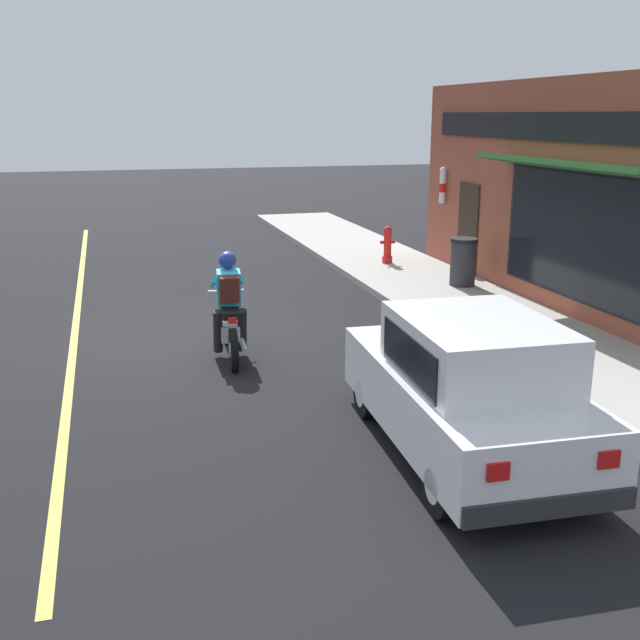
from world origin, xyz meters
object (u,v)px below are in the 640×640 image
Objects in this scene: trash_bin at (463,262)px; fire_hydrant at (388,245)px; car_hatchback at (467,388)px; motorcycle_with_rider at (229,313)px.

trash_bin is 2.75m from fire_hydrant.
fire_hydrant is at bearing 73.76° from car_hatchback.
motorcycle_with_rider is 6.08m from trash_bin.
motorcycle_with_rider is 2.06× the size of trash_bin.
fire_hydrant is (2.83, 9.71, -0.19)m from car_hatchback.
motorcycle_with_rider is at bearing -129.88° from fire_hydrant.
motorcycle_with_rider is 0.52× the size of car_hatchback.
car_hatchback is (1.86, -4.10, 0.09)m from motorcycle_with_rider.
trash_bin is at bearing 63.82° from car_hatchback.
car_hatchback is at bearing -106.24° from fire_hydrant.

